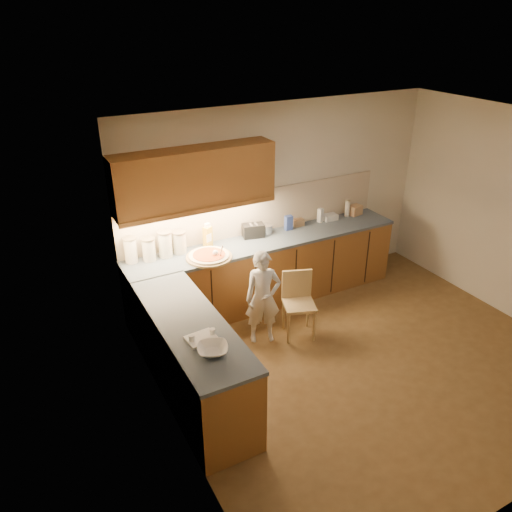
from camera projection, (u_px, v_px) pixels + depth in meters
name	position (u px, v px, depth m)	size (l,w,h in m)	color
room	(383.00, 226.00, 4.97)	(4.54, 4.50, 2.62)	brown
l_counter	(245.00, 296.00, 6.11)	(3.77, 2.62, 0.92)	#945D2B
backsplash	(256.00, 212.00, 6.59)	(3.75, 0.02, 0.58)	beige
upper_cabinets	(195.00, 178.00, 5.79)	(1.95, 0.36, 0.73)	#945D2B
pizza_on_board	(209.00, 256.00, 6.00)	(0.56, 0.56, 0.23)	tan
child	(263.00, 298.00, 5.84)	(0.42, 0.28, 1.17)	silver
wooden_chair	(298.00, 299.00, 6.02)	(0.47, 0.47, 0.81)	tan
mixing_bowl	(213.00, 349.00, 4.35)	(0.27, 0.27, 0.07)	white
canister_a	(131.00, 250.00, 5.85)	(0.16, 0.16, 0.32)	white
canister_b	(149.00, 249.00, 5.90)	(0.16, 0.16, 0.29)	white
canister_c	(165.00, 244.00, 5.98)	(0.17, 0.17, 0.33)	white
canister_d	(179.00, 242.00, 6.08)	(0.18, 0.18, 0.28)	silver
oil_jug	(208.00, 236.00, 6.24)	(0.13, 0.11, 0.31)	gold
toaster	(253.00, 231.00, 6.53)	(0.31, 0.22, 0.18)	black
steel_pot	(266.00, 229.00, 6.63)	(0.17, 0.17, 0.13)	#AFAFB4
blue_box	(289.00, 223.00, 6.73)	(0.10, 0.07, 0.20)	#344A9C
card_box_a	(298.00, 222.00, 6.88)	(0.14, 0.10, 0.10)	#9B7853
white_bottle	(320.00, 215.00, 6.98)	(0.07, 0.07, 0.20)	white
flat_pack	(330.00, 217.00, 7.07)	(0.20, 0.14, 0.08)	silver
tall_jar	(347.00, 208.00, 7.16)	(0.08, 0.08, 0.24)	silver
card_box_b	(355.00, 210.00, 7.24)	(0.18, 0.14, 0.14)	tan
dough_cloth	(201.00, 338.00, 4.54)	(0.27, 0.21, 0.02)	white
spice_jar_a	(192.00, 339.00, 4.49)	(0.05, 0.05, 0.07)	white
spice_jar_b	(212.00, 332.00, 4.58)	(0.05, 0.05, 0.07)	white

